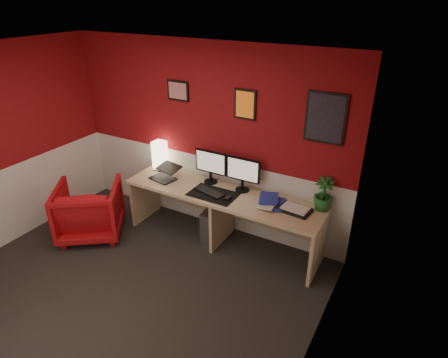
% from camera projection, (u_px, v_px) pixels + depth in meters
% --- Properties ---
extents(ground, '(4.00, 3.50, 0.01)m').
position_uv_depth(ground, '(123.00, 295.00, 4.21)').
color(ground, black).
rests_on(ground, ground).
extents(ceiling, '(4.00, 3.50, 0.01)m').
position_uv_depth(ceiling, '(87.00, 61.00, 3.10)').
color(ceiling, white).
rests_on(ceiling, ground).
extents(wall_back, '(4.00, 0.01, 2.50)m').
position_uv_depth(wall_back, '(204.00, 139.00, 5.02)').
color(wall_back, maroon).
rests_on(wall_back, ground).
extents(wall_right, '(0.01, 3.50, 2.50)m').
position_uv_depth(wall_right, '(311.00, 261.00, 2.78)').
color(wall_right, maroon).
rests_on(wall_right, ground).
extents(wainscot_back, '(4.00, 0.01, 1.00)m').
position_uv_depth(wainscot_back, '(205.00, 190.00, 5.35)').
color(wainscot_back, silver).
rests_on(wainscot_back, ground).
extents(wainscot_left, '(0.01, 3.50, 1.00)m').
position_uv_depth(wainscot_left, '(0.00, 210.00, 4.86)').
color(wainscot_left, silver).
rests_on(wainscot_left, ground).
extents(wainscot_right, '(0.01, 3.50, 1.00)m').
position_uv_depth(wainscot_right, '(301.00, 334.00, 3.12)').
color(wainscot_right, silver).
rests_on(wainscot_right, ground).
extents(desk, '(2.60, 0.65, 0.73)m').
position_uv_depth(desk, '(222.00, 218.00, 4.95)').
color(desk, tan).
rests_on(desk, ground).
extents(shoji_lamp, '(0.16, 0.16, 0.40)m').
position_uv_depth(shoji_lamp, '(160.00, 156.00, 5.32)').
color(shoji_lamp, '#FFE5B2').
rests_on(shoji_lamp, desk).
extents(laptop, '(0.37, 0.29, 0.22)m').
position_uv_depth(laptop, '(163.00, 172.00, 5.09)').
color(laptop, black).
rests_on(laptop, desk).
extents(monitor_left, '(0.45, 0.06, 0.58)m').
position_uv_depth(monitor_left, '(210.00, 162.00, 4.93)').
color(monitor_left, black).
rests_on(monitor_left, desk).
extents(monitor_right, '(0.45, 0.06, 0.58)m').
position_uv_depth(monitor_right, '(243.00, 170.00, 4.72)').
color(monitor_right, black).
rests_on(monitor_right, desk).
extents(desk_mat, '(0.60, 0.38, 0.01)m').
position_uv_depth(desk_mat, '(213.00, 194.00, 4.75)').
color(desk_mat, black).
rests_on(desk_mat, desk).
extents(keyboard, '(0.44, 0.23, 0.02)m').
position_uv_depth(keyboard, '(209.00, 192.00, 4.79)').
color(keyboard, black).
rests_on(keyboard, desk_mat).
extents(mouse, '(0.06, 0.10, 0.03)m').
position_uv_depth(mouse, '(228.00, 198.00, 4.63)').
color(mouse, black).
rests_on(mouse, desk_mat).
extents(book_bottom, '(0.29, 0.35, 0.03)m').
position_uv_depth(book_bottom, '(264.00, 203.00, 4.54)').
color(book_bottom, '#22309E').
rests_on(book_bottom, desk).
extents(book_middle, '(0.21, 0.28, 0.02)m').
position_uv_depth(book_middle, '(260.00, 202.00, 4.51)').
color(book_middle, silver).
rests_on(book_middle, book_bottom).
extents(book_top, '(0.30, 0.35, 0.03)m').
position_uv_depth(book_top, '(259.00, 198.00, 4.55)').
color(book_top, '#22309E').
rests_on(book_top, book_middle).
extents(zen_tray, '(0.37, 0.29, 0.03)m').
position_uv_depth(zen_tray, '(295.00, 210.00, 4.40)').
color(zen_tray, black).
rests_on(zen_tray, desk).
extents(potted_plant, '(0.24, 0.24, 0.40)m').
position_uv_depth(potted_plant, '(324.00, 194.00, 4.35)').
color(potted_plant, '#19591E').
rests_on(potted_plant, desk).
extents(pc_tower, '(0.25, 0.47, 0.45)m').
position_uv_depth(pc_tower, '(214.00, 223.00, 5.09)').
color(pc_tower, '#99999E').
rests_on(pc_tower, ground).
extents(armchair, '(1.12, 1.13, 0.74)m').
position_uv_depth(armchair, '(90.00, 210.00, 5.11)').
color(armchair, red).
rests_on(armchair, ground).
extents(art_left, '(0.32, 0.02, 0.26)m').
position_uv_depth(art_left, '(178.00, 91.00, 4.90)').
color(art_left, red).
rests_on(art_left, wall_back).
extents(art_center, '(0.28, 0.02, 0.36)m').
position_uv_depth(art_center, '(245.00, 104.00, 4.50)').
color(art_center, orange).
rests_on(art_center, wall_back).
extents(art_right, '(0.44, 0.02, 0.56)m').
position_uv_depth(art_right, '(326.00, 118.00, 4.09)').
color(art_right, black).
rests_on(art_right, wall_back).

